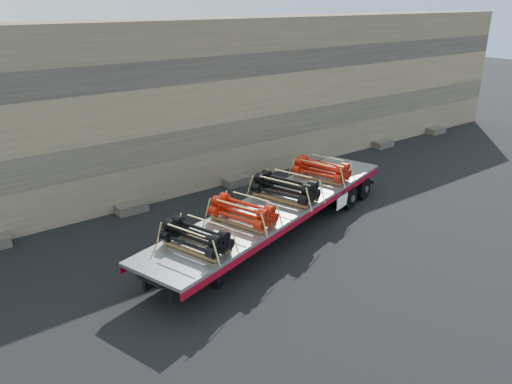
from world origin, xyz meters
TOP-DOWN VIEW (x-y plane):
  - ground at (0.00, 0.00)m, footprint 120.00×120.00m
  - rock_wall at (0.00, 6.50)m, footprint 44.00×3.00m
  - trailer at (0.25, -0.26)m, footprint 12.04×5.63m
  - bundle_front at (-3.68, -1.45)m, footprint 1.50×2.15m
  - bundle_midfront at (-1.62, -0.83)m, footprint 1.55×2.22m
  - bundle_midrear at (0.73, -0.12)m, footprint 1.69×2.43m
  - bundle_rear at (3.21, 0.63)m, footprint 1.57×2.26m

SIDE VIEW (x-z plane):
  - ground at x=0.00m, z-range 0.00..0.00m
  - trailer at x=0.25m, z-range 0.00..1.19m
  - bundle_front at x=-3.68m, z-range 1.19..1.88m
  - bundle_midfront at x=-1.62m, z-range 1.19..1.90m
  - bundle_rear at x=3.21m, z-range 1.19..1.92m
  - bundle_midrear at x=0.73m, z-range 1.19..1.97m
  - rock_wall at x=0.00m, z-range 0.00..7.00m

